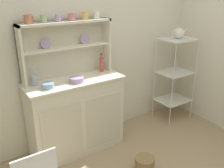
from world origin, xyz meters
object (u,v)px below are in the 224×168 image
at_px(hutch_shelf_unit, 66,44).
at_px(jam_bottle, 102,64).
at_px(utensil_jar, 35,80).
at_px(bowl_mixing_large, 48,85).
at_px(hutch_cabinet, 76,115).
at_px(floor_basket, 145,164).
at_px(cup_terracotta_0, 28,19).
at_px(porcelain_teapot, 179,33).
at_px(bakers_rack, 175,71).

relative_size(hutch_shelf_unit, jam_bottle, 4.66).
relative_size(jam_bottle, utensil_jar, 0.99).
relative_size(hutch_shelf_unit, bowl_mixing_large, 8.07).
relative_size(hutch_cabinet, floor_basket, 5.22).
height_order(cup_terracotta_0, jam_bottle, cup_terracotta_0).
distance_m(jam_bottle, utensil_jar, 0.84).
relative_size(floor_basket, porcelain_teapot, 0.90).
bearing_deg(jam_bottle, hutch_shelf_unit, 169.53).
height_order(hutch_cabinet, bowl_mixing_large, bowl_mixing_large).
bearing_deg(bowl_mixing_large, hutch_shelf_unit, 35.70).
bearing_deg(bakers_rack, porcelain_teapot, -180.00).
relative_size(hutch_shelf_unit, floor_basket, 4.88).
xyz_separation_m(cup_terracotta_0, bowl_mixing_large, (0.07, -0.20, -0.65)).
distance_m(hutch_shelf_unit, cup_terracotta_0, 0.50).
bearing_deg(jam_bottle, hutch_cabinet, -168.32).
bearing_deg(porcelain_teapot, bowl_mixing_large, 179.83).
height_order(bakers_rack, floor_basket, bakers_rack).
xyz_separation_m(hutch_cabinet, hutch_shelf_unit, (0.00, 0.16, 0.82)).
bearing_deg(cup_terracotta_0, hutch_cabinet, -17.17).
bearing_deg(utensil_jar, hutch_cabinet, -10.57).
relative_size(cup_terracotta_0, utensil_jar, 0.41).
relative_size(bakers_rack, jam_bottle, 5.39).
height_order(hutch_cabinet, porcelain_teapot, porcelain_teapot).
bearing_deg(porcelain_teapot, hutch_cabinet, 177.10).
distance_m(cup_terracotta_0, bowl_mixing_large, 0.68).
height_order(cup_terracotta_0, bowl_mixing_large, cup_terracotta_0).
xyz_separation_m(hutch_cabinet, jam_bottle, (0.42, 0.09, 0.53)).
relative_size(bakers_rack, utensil_jar, 5.32).
xyz_separation_m(bowl_mixing_large, utensil_jar, (-0.09, 0.15, 0.03)).
relative_size(hutch_shelf_unit, porcelain_teapot, 4.39).
distance_m(hutch_cabinet, porcelain_teapot, 1.77).
xyz_separation_m(hutch_cabinet, porcelain_teapot, (1.56, -0.08, 0.83)).
bearing_deg(utensil_jar, jam_bottle, 0.58).
bearing_deg(hutch_shelf_unit, bowl_mixing_large, -144.30).
xyz_separation_m(hutch_cabinet, floor_basket, (0.42, -0.78, -0.39)).
distance_m(jam_bottle, porcelain_teapot, 1.19).
bearing_deg(bakers_rack, floor_basket, -148.39).
bearing_deg(bowl_mixing_large, utensil_jar, 120.16).
bearing_deg(utensil_jar, cup_terracotta_0, 64.11).
distance_m(hutch_cabinet, jam_bottle, 0.68).
xyz_separation_m(hutch_shelf_unit, bakers_rack, (1.56, -0.24, -0.53)).
xyz_separation_m(cup_terracotta_0, utensil_jar, (-0.02, -0.04, -0.62)).
distance_m(cup_terracotta_0, jam_bottle, 1.00).
xyz_separation_m(floor_basket, porcelain_teapot, (1.14, 0.70, 1.22)).
height_order(bakers_rack, bowl_mixing_large, bakers_rack).
height_order(hutch_shelf_unit, floor_basket, hutch_shelf_unit).
height_order(bakers_rack, cup_terracotta_0, cup_terracotta_0).
height_order(jam_bottle, utensil_jar, utensil_jar).
relative_size(bakers_rack, bowl_mixing_large, 9.35).
bearing_deg(hutch_shelf_unit, porcelain_teapot, -8.83).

